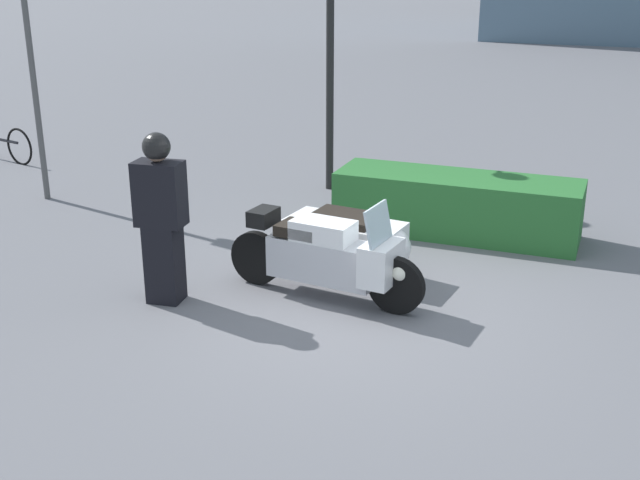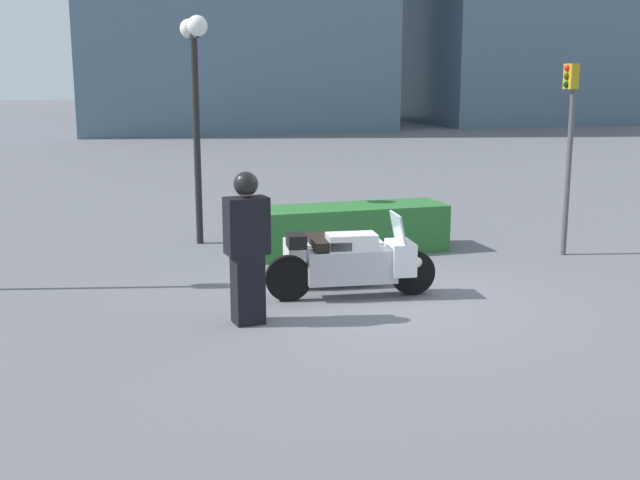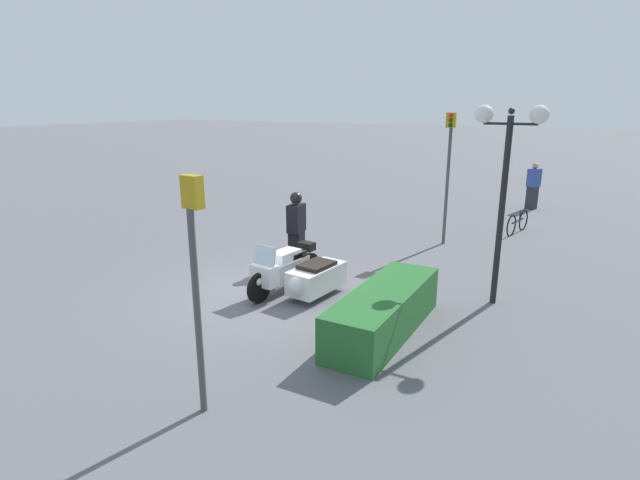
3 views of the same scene
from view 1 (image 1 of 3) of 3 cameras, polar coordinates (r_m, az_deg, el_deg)
name	(u,v)px [view 1 (image 1 of 3)]	position (r m, az deg, el deg)	size (l,w,h in m)	color
ground_plane	(351,312)	(8.50, 2.19, -5.14)	(160.00, 160.00, 0.00)	slate
police_motorcycle	(343,247)	(9.01, 1.65, -0.53)	(2.33, 1.51, 1.15)	black
officer_rider	(161,215)	(8.59, -11.23, 1.79)	(0.54, 0.37, 1.86)	black
hedge_bush_curbside	(457,205)	(10.87, 9.69, 2.46)	(3.21, 0.97, 0.80)	#28662D
traffic_light_far	(30,39)	(12.63, -19.90, 13.27)	(0.23, 0.27, 3.69)	#4C4C4C
bicycle_parked	(2,143)	(15.73, -21.66, 6.43)	(1.63, 0.41, 0.72)	black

